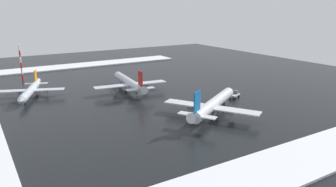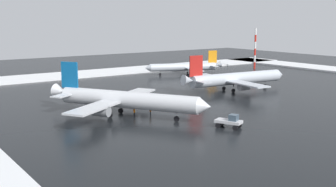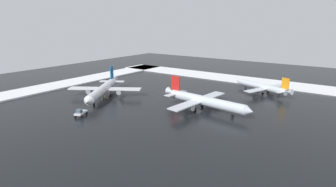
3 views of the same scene
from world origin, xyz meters
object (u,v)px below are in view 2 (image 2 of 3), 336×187
Objects in this scene: pushback_tug at (230,121)px; airplane_distant_tail at (235,79)px; ground_crew_near_tug at (150,111)px; ground_crew_beside_wing at (134,112)px; airplane_foreground_jet at (185,67)px; airplane_parked_portside at (124,100)px; antenna_mast at (255,49)px.

airplane_distant_tail is at bearing 109.84° from pushback_tug.
pushback_tug reaches higher than ground_crew_near_tug.
ground_crew_beside_wing is at bearing 9.13° from ground_crew_near_tug.
airplane_foreground_jet reaches higher than ground_crew_near_tug.
pushback_tug is (37.51, 61.03, -1.38)m from airplane_foreground_jet.
airplane_parked_portside reaches higher than pushback_tug.
ground_crew_near_tug is 0.11× the size of antenna_mast.
antenna_mast is (-41.57, -31.51, 4.45)m from airplane_distant_tail.
airplane_distant_tail is 6.53× the size of pushback_tug.
pushback_tug is at bearing -177.82° from ground_crew_beside_wing.
ground_crew_near_tug is at bearing -133.83° from ground_crew_beside_wing.
ground_crew_near_tug is 1.00× the size of ground_crew_beside_wing.
antenna_mast reaches higher than airplane_parked_portside.
ground_crew_near_tug is (34.17, 11.25, -2.30)m from airplane_distant_tail.
antenna_mast is at bearing -123.31° from ground_crew_near_tug.
pushback_tug is (-10.56, 18.50, -2.10)m from airplane_parked_portside.
antenna_mast is at bearing 43.74° from airplane_distant_tail.
antenna_mast is at bearing 85.48° from airplane_parked_portside.
antenna_mast reaches higher than ground_crew_beside_wing.
airplane_distant_tail reaches higher than pushback_tug.
airplane_distant_tail reaches higher than airplane_foreground_jet.
airplane_distant_tail reaches higher than ground_crew_beside_wing.
airplane_parked_portside is 6.06× the size of pushback_tug.
ground_crew_near_tug is (6.02, -16.21, -0.31)m from pushback_tug.
antenna_mast reaches higher than airplane_foreground_jet.
antenna_mast is at bearing -161.76° from airplane_foreground_jet.
airplane_parked_portside is 2.00× the size of antenna_mast.
pushback_tug is at bearing -1.57° from airplane_parked_portside.
ground_crew_beside_wing is at bearing 17.03° from airplane_parked_portside.
airplane_foreground_jet is at bearing 100.22° from airplane_parked_portside.
pushback_tug is at bearing 80.32° from airplane_foreground_jet.
airplane_foreground_jet is 15.18× the size of ground_crew_beside_wing.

